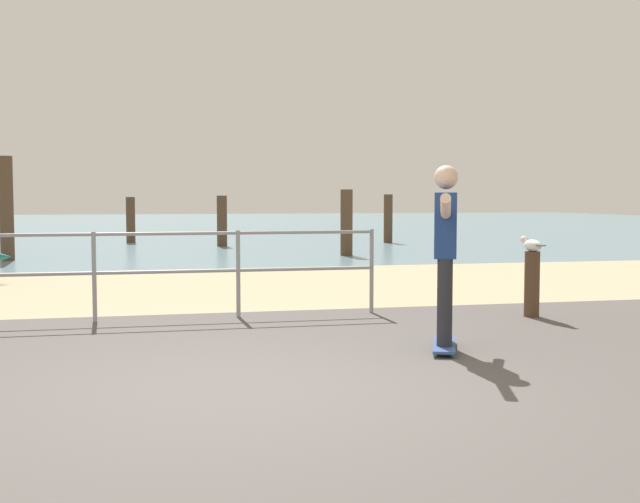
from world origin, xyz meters
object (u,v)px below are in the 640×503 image
Objects in this scene: skateboard at (444,345)px; skateboarder at (445,243)px; bollard_short at (532,285)px; seagull at (532,245)px.

skateboarder reaches higher than skateboard.
skateboard is 2.51m from bollard_short.
skateboarder is at bearing -135.64° from seagull.
skateboard is 1.68× the size of seagull.
seagull reaches higher than bollard_short.
skateboarder is at bearing -135.94° from bollard_short.
bollard_short is at bearing 44.06° from skateboard.
skateboard is at bearing -135.64° from seagull.
skateboarder is 2.56m from bollard_short.
skateboarder is 3.38× the size of seagull.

